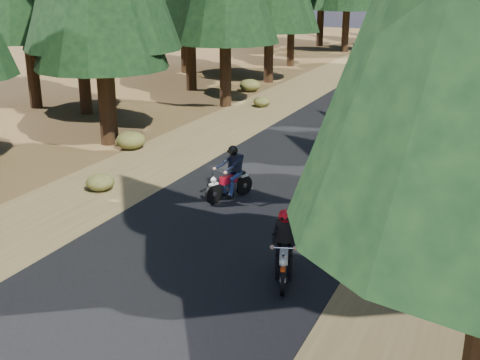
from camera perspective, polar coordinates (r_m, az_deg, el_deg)
name	(u,v)px	position (r m, az deg, el deg)	size (l,w,h in m)	color
ground	(212,248)	(13.25, -2.70, -6.41)	(120.00, 120.00, 0.00)	#4B361A
road	(290,181)	(17.52, 4.74, -0.05)	(6.00, 100.00, 0.01)	black
shoulder_l	(155,162)	(19.47, -8.10, 1.74)	(3.20, 100.00, 0.01)	brown
shoulder_r	(456,204)	(16.66, 19.79, -2.16)	(3.20, 100.00, 0.01)	brown
understory_shrubs	(350,153)	(19.54, 10.37, 2.55)	(14.99, 29.81, 0.71)	#474C1E
rider_lead	(284,259)	(11.67, 4.18, -7.44)	(0.97, 1.68, 1.43)	beige
rider_follow	(229,182)	(15.84, -1.04, -0.20)	(1.10, 1.68, 1.45)	#A30A1C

